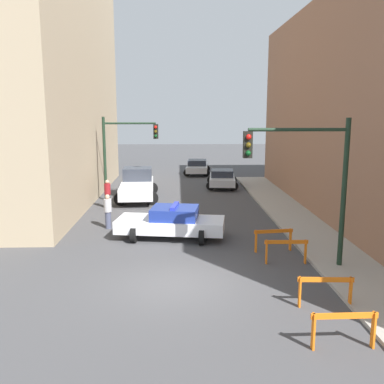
# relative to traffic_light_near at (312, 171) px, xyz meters

# --- Properties ---
(ground_plane) EXTENTS (120.00, 120.00, 0.00)m
(ground_plane) POSITION_rel_traffic_light_near_xyz_m (-4.73, -1.26, -3.53)
(ground_plane) COLOR #424244
(sidewalk_right) EXTENTS (2.40, 44.00, 0.12)m
(sidewalk_right) POSITION_rel_traffic_light_near_xyz_m (1.47, -1.26, -3.47)
(sidewalk_right) COLOR #9E998E
(sidewalk_right) RESTS_ON ground_plane
(traffic_light_near) EXTENTS (3.64, 0.35, 5.20)m
(traffic_light_near) POSITION_rel_traffic_light_near_xyz_m (0.00, 0.00, 0.00)
(traffic_light_near) COLOR black
(traffic_light_near) RESTS_ON sidewalk_right
(traffic_light_far) EXTENTS (3.44, 0.35, 5.20)m
(traffic_light_far) POSITION_rel_traffic_light_near_xyz_m (-8.03, 12.29, -0.13)
(traffic_light_far) COLOR black
(traffic_light_far) RESTS_ON ground_plane
(police_car) EXTENTS (4.92, 2.79, 1.52)m
(police_car) POSITION_rel_traffic_light_near_xyz_m (-4.88, 3.90, -2.81)
(police_car) COLOR white
(police_car) RESTS_ON ground_plane
(white_truck) EXTENTS (2.82, 5.50, 1.90)m
(white_truck) POSITION_rel_traffic_light_near_xyz_m (-7.18, 12.63, -2.62)
(white_truck) COLOR silver
(white_truck) RESTS_ON ground_plane
(parked_car_near) EXTENTS (2.54, 4.45, 1.31)m
(parked_car_near) POSITION_rel_traffic_light_near_xyz_m (-1.31, 16.70, -2.86)
(parked_car_near) COLOR silver
(parked_car_near) RESTS_ON ground_plane
(parked_car_mid) EXTENTS (2.51, 4.44, 1.31)m
(parked_car_mid) POSITION_rel_traffic_light_near_xyz_m (-2.85, 23.37, -2.86)
(parked_car_mid) COLOR silver
(parked_car_mid) RESTS_ON ground_plane
(pedestrian_crossing) EXTENTS (0.50, 0.50, 1.66)m
(pedestrian_crossing) POSITION_rel_traffic_light_near_xyz_m (-7.93, 5.57, -2.67)
(pedestrian_crossing) COLOR #474C66
(pedestrian_crossing) RESTS_ON ground_plane
(pedestrian_corner) EXTENTS (0.50, 0.50, 1.66)m
(pedestrian_corner) POSITION_rel_traffic_light_near_xyz_m (-8.65, 9.95, -2.67)
(pedestrian_corner) COLOR black
(pedestrian_corner) RESTS_ON ground_plane
(barrier_front) EXTENTS (1.60, 0.18, 0.90)m
(barrier_front) POSITION_rel_traffic_light_near_xyz_m (-0.73, -5.24, -2.91)
(barrier_front) COLOR orange
(barrier_front) RESTS_ON ground_plane
(barrier_mid) EXTENTS (1.60, 0.24, 0.90)m
(barrier_mid) POSITION_rel_traffic_light_near_xyz_m (-0.42, -3.07, -2.91)
(barrier_mid) COLOR orange
(barrier_mid) RESTS_ON ground_plane
(barrier_back) EXTENTS (1.60, 0.19, 0.90)m
(barrier_back) POSITION_rel_traffic_light_near_xyz_m (-0.64, 0.50, -2.91)
(barrier_back) COLOR orange
(barrier_back) RESTS_ON ground_plane
(barrier_corner) EXTENTS (1.59, 0.35, 0.90)m
(barrier_corner) POSITION_rel_traffic_light_near_xyz_m (-0.79, 1.92, -2.91)
(barrier_corner) COLOR orange
(barrier_corner) RESTS_ON ground_plane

